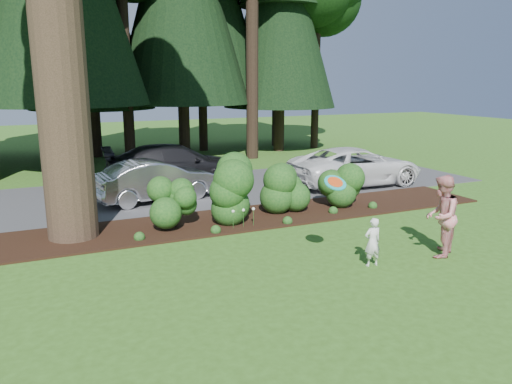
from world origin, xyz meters
TOP-DOWN VIEW (x-y plane):
  - ground at (0.00, 0.00)m, footprint 80.00×80.00m
  - mulch_bed at (0.00, 3.25)m, footprint 16.00×2.50m
  - driveway at (0.00, 7.50)m, footprint 22.00×6.00m
  - shrub_row at (0.77, 3.14)m, footprint 6.53×1.60m
  - lily_cluster at (-0.30, 2.40)m, footprint 0.69×0.09m
  - car_silver_wagon at (-1.72, 6.50)m, footprint 4.32×2.14m
  - car_white_suv at (5.82, 5.87)m, footprint 5.22×2.48m
  - car_dark_suv at (-0.43, 8.69)m, footprint 5.51×2.58m
  - child at (1.17, -1.34)m, footprint 0.41×0.28m
  - adult at (2.98, -1.44)m, footprint 1.16×1.12m
  - frisbee at (0.21, -1.26)m, footprint 0.47×0.42m

SIDE VIEW (x-z plane):
  - ground at x=0.00m, z-range 0.00..0.00m
  - driveway at x=0.00m, z-range 0.00..0.03m
  - mulch_bed at x=0.00m, z-range 0.00..0.05m
  - lily_cluster at x=-0.30m, z-range 0.21..0.78m
  - child at x=1.17m, z-range 0.00..1.09m
  - car_silver_wagon at x=-1.72m, z-range 0.03..1.39m
  - car_white_suv at x=5.82m, z-range 0.03..1.47m
  - car_dark_suv at x=-0.43m, z-range 0.03..1.58m
  - shrub_row at x=0.77m, z-range 0.00..1.61m
  - adult at x=2.98m, z-range 0.00..1.89m
  - frisbee at x=0.21m, z-range 1.79..2.06m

